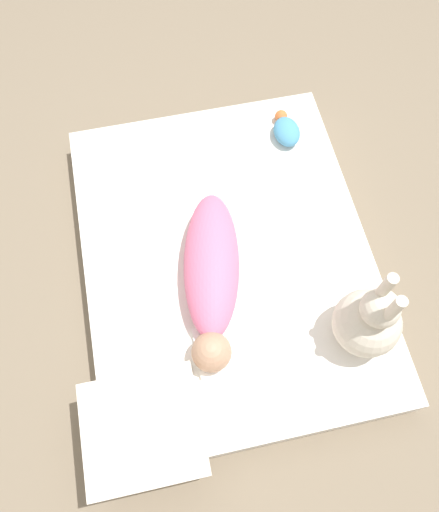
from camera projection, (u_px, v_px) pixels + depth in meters
ground_plane at (227, 267)px, 1.83m from camera, size 12.00×12.00×0.00m
bed_mattress at (227, 260)px, 1.77m from camera, size 1.25×0.98×0.12m
burp_cloth at (228, 348)px, 1.57m from camera, size 0.16×0.21×0.02m
swaddled_baby at (212, 274)px, 1.61m from camera, size 0.62×0.28×0.14m
pillow at (144, 430)px, 1.42m from camera, size 0.31×0.33×0.12m
bunny_plush at (369, 321)px, 1.48m from camera, size 0.21×0.21×0.39m
turtle_plush at (286, 130)px, 1.90m from camera, size 0.17×0.10×0.07m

